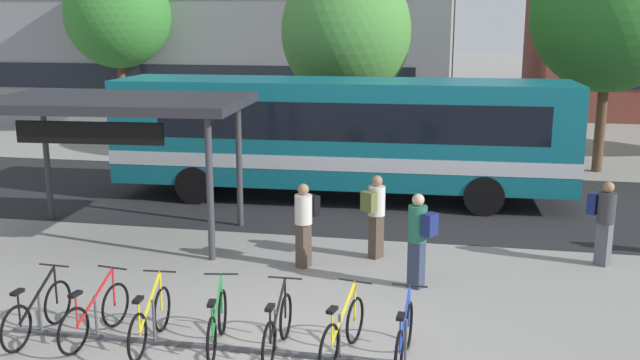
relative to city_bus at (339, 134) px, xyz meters
The scene contains 18 objects.
bus_lane_asphalt 2.06m from the city_bus, ahead, with size 80.00×7.20×0.01m, color #232326.
city_bus is the anchor object (origin of this frame).
bike_rack 9.50m from the city_bus, 91.56° to the right, with size 6.52×0.12×0.70m.
parked_bicycle_black_0 10.02m from the city_bus, 107.72° to the right, with size 0.52×1.72×0.99m.
parked_bicycle_red_1 9.71m from the city_bus, 102.75° to the right, with size 0.52×1.71×0.99m.
parked_bicycle_yellow_2 9.57m from the city_bus, 97.45° to the right, with size 0.52×1.72×0.99m.
parked_bicycle_green_3 9.42m from the city_bus, 91.31° to the right, with size 0.52×1.70×0.99m.
parked_bicycle_black_4 9.43m from the city_bus, 85.73° to the right, with size 0.52×1.72×0.99m.
parked_bicycle_yellow_5 9.47m from the city_bus, 79.96° to the right, with size 0.56×1.70×0.99m.
parked_bicycle_blue_6 9.69m from the city_bus, 74.83° to the right, with size 0.52×1.72×0.99m.
transit_shelter 6.17m from the city_bus, 132.37° to the right, with size 5.73×3.63×3.12m.
commuter_olive_pack_0 5.10m from the city_bus, 71.85° to the right, with size 0.54×0.61×1.71m.
commuter_black_pack_1 5.62m from the city_bus, 87.11° to the right, with size 0.51×0.60×1.67m.
commuter_navy_pack_2 6.82m from the city_bus, 68.14° to the right, with size 0.61×0.53×1.75m.
commuter_navy_pack_3 7.44m from the city_bus, 35.76° to the right, with size 0.60×0.57×1.69m.
street_tree_0 9.66m from the city_bus, 34.01° to the left, with size 4.81×4.81×7.52m.
street_tree_1 14.73m from the city_bus, 139.07° to the left, with size 4.33×4.33×7.14m.
street_tree_2 5.52m from the city_bus, 96.93° to the left, with size 4.22×4.22×6.73m.
Camera 1 is at (2.09, -9.01, 4.72)m, focal length 39.94 mm.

